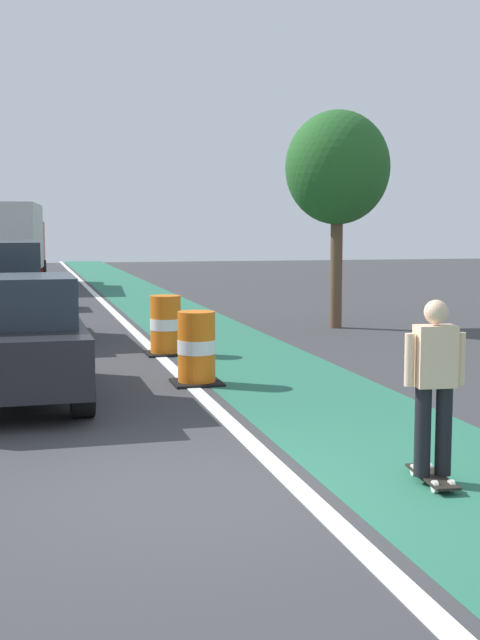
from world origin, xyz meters
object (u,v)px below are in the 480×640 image
object	(u,v)px
skateboarder_on_lane	(434,385)
traffic_barrel_mid	(166,326)
parked_sedan_nearest	(13,340)
traffic_barrel_front	(197,349)
street_tree_sidewalk	(337,169)
parked_sedan_third	(5,279)
delivery_truck_down_block	(10,240)

from	to	relation	value
skateboarder_on_lane	traffic_barrel_mid	world-z (taller)	skateboarder_on_lane
parked_sedan_nearest	traffic_barrel_mid	size ratio (longest dim) A/B	3.77
traffic_barrel_mid	traffic_barrel_front	bearing A→B (deg)	-90.52
traffic_barrel_front	street_tree_sidewalk	xyz separation A→B (m)	(4.55, 6.15, 3.14)
skateboarder_on_lane	street_tree_sidewalk	size ratio (longest dim) A/B	0.34
skateboarder_on_lane	parked_sedan_nearest	xyz separation A→B (m)	(-3.75, 4.75, -0.08)
skateboarder_on_lane	parked_sedan_third	size ratio (longest dim) A/B	0.41
skateboarder_on_lane	traffic_barrel_front	world-z (taller)	skateboarder_on_lane
parked_sedan_third	delivery_truck_down_block	distance (m)	8.69
traffic_barrel_front	parked_sedan_nearest	bearing A→B (deg)	-166.85
skateboarder_on_lane	traffic_barrel_front	size ratio (longest dim) A/B	1.55
traffic_barrel_front	parked_sedan_third	bearing A→B (deg)	102.96
parked_sedan_nearest	parked_sedan_third	bearing A→B (deg)	91.68
traffic_barrel_mid	parked_sedan_third	bearing A→B (deg)	106.75
parked_sedan_third	skateboarder_on_lane	bearing A→B (deg)	-77.40
parked_sedan_nearest	traffic_barrel_front	world-z (taller)	parked_sedan_nearest
street_tree_sidewalk	traffic_barrel_front	bearing A→B (deg)	-126.48
street_tree_sidewalk	traffic_barrel_mid	bearing A→B (deg)	-145.25
delivery_truck_down_block	street_tree_sidewalk	xyz separation A→B (m)	(7.56, -15.67, 1.82)
traffic_barrel_mid	skateboarder_on_lane	bearing A→B (deg)	-82.62
skateboarder_on_lane	delivery_truck_down_block	bearing A→B (deg)	98.62
skateboarder_on_lane	delivery_truck_down_block	world-z (taller)	delivery_truck_down_block
skateboarder_on_lane	traffic_barrel_mid	xyz separation A→B (m)	(-1.08, 8.38, -0.38)
skateboarder_on_lane	traffic_barrel_mid	bearing A→B (deg)	97.38
traffic_barrel_front	delivery_truck_down_block	world-z (taller)	delivery_truck_down_block
traffic_barrel_mid	parked_sedan_nearest	bearing A→B (deg)	-126.23
parked_sedan_nearest	parked_sedan_third	xyz separation A→B (m)	(-0.40, 13.81, 0.00)
skateboarder_on_lane	parked_sedan_third	distance (m)	19.02
traffic_barrel_front	street_tree_sidewalk	distance (m)	8.27
traffic_barrel_front	traffic_barrel_mid	distance (m)	3.02
traffic_barrel_front	street_tree_sidewalk	size ratio (longest dim) A/B	0.22
parked_sedan_third	delivery_truck_down_block	bearing A→B (deg)	89.80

